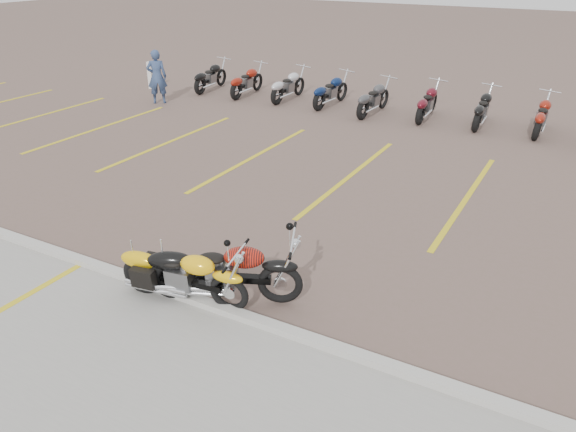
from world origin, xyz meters
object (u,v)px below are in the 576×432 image
(flame_cruiser, at_px, (222,273))
(bollard, at_px, (150,75))
(yellow_cruiser, at_px, (182,276))
(person_a, at_px, (157,77))

(flame_cruiser, height_order, bollard, bollard)
(yellow_cruiser, distance_m, person_a, 12.52)
(person_a, bearing_deg, bollard, -80.40)
(flame_cruiser, distance_m, bollard, 15.05)
(yellow_cruiser, height_order, bollard, bollard)
(person_a, bearing_deg, yellow_cruiser, 94.06)
(person_a, relative_size, bollard, 1.81)
(person_a, height_order, bollard, person_a)
(bollard, bearing_deg, yellow_cruiser, -46.62)
(yellow_cruiser, height_order, person_a, person_a)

